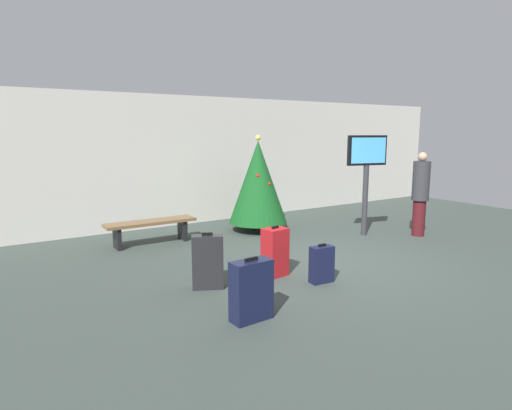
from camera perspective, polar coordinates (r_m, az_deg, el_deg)
The scene contains 10 objects.
ground_plane at distance 7.54m, azimuth 9.68°, elevation -7.60°, with size 16.00×16.00×0.00m, color #38423D.
back_wall at distance 10.87m, azimuth -5.97°, elevation 6.00°, with size 16.00×0.20×3.07m, color beige.
holiday_tree at distance 9.64m, azimuth 0.27°, elevation 3.08°, with size 1.31×1.31×2.16m.
flight_info_kiosk at distance 9.47m, azimuth 14.47°, elevation 5.10°, with size 0.90×0.30×2.16m.
waiting_bench at distance 8.82m, azimuth -13.79°, elevation -2.73°, with size 1.79×0.44×0.48m.
traveller_0 at distance 9.83m, azimuth 20.99°, elevation 1.60°, with size 0.50×0.50×1.80m.
suitcase_0 at distance 6.73m, azimuth 2.53°, elevation -6.26°, with size 0.39×0.33×0.79m.
suitcase_1 at distance 5.18m, azimuth -0.63°, elevation -11.28°, with size 0.51×0.26×0.77m.
suitcase_2 at distance 6.22m, azimuth -6.43°, elevation -7.51°, with size 0.48×0.38×0.82m.
suitcase_3 at distance 6.52m, azimuth 8.71°, elevation -7.79°, with size 0.37×0.20×0.59m.
Camera 1 is at (-4.91, -5.28, 2.22)m, focal length 30.12 mm.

